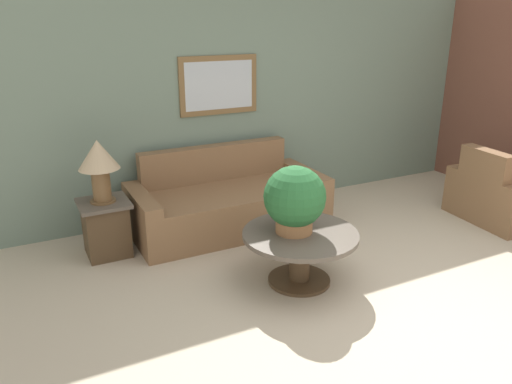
# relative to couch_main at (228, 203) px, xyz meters

# --- Properties ---
(ground_plane) EXTENTS (20.00, 20.00, 0.00)m
(ground_plane) POSITION_rel_couch_main_xyz_m (0.73, -2.37, -0.28)
(ground_plane) COLOR #BCAD93
(wall_back) EXTENTS (7.88, 0.09, 2.60)m
(wall_back) POSITION_rel_couch_main_xyz_m (0.72, 0.55, 1.02)
(wall_back) COLOR slate
(wall_back) RESTS_ON ground_plane
(couch_main) EXTENTS (2.10, 0.96, 0.86)m
(couch_main) POSITION_rel_couch_main_xyz_m (0.00, 0.00, 0.00)
(couch_main) COLOR brown
(couch_main) RESTS_ON ground_plane
(armchair) EXTENTS (1.05, 1.06, 0.86)m
(armchair) POSITION_rel_couch_main_xyz_m (2.95, -1.22, -0.00)
(armchair) COLOR brown
(armchair) RESTS_ON ground_plane
(coffee_table) EXTENTS (1.01, 1.01, 0.48)m
(coffee_table) POSITION_rel_couch_main_xyz_m (0.07, -1.40, 0.06)
(coffee_table) COLOR #4C3823
(coffee_table) RESTS_ON ground_plane
(side_table) EXTENTS (0.47, 0.47, 0.55)m
(side_table) POSITION_rel_couch_main_xyz_m (-1.33, -0.08, 0.00)
(side_table) COLOR #4C3823
(side_table) RESTS_ON ground_plane
(table_lamp) EXTENTS (0.38, 0.38, 0.61)m
(table_lamp) POSITION_rel_couch_main_xyz_m (-1.33, -0.08, 0.68)
(table_lamp) COLOR brown
(table_lamp) RESTS_ON side_table
(potted_plant_on_table) EXTENTS (0.53, 0.53, 0.59)m
(potted_plant_on_table) POSITION_rel_couch_main_xyz_m (0.02, -1.36, 0.50)
(potted_plant_on_table) COLOR #9E6B42
(potted_plant_on_table) RESTS_ON coffee_table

